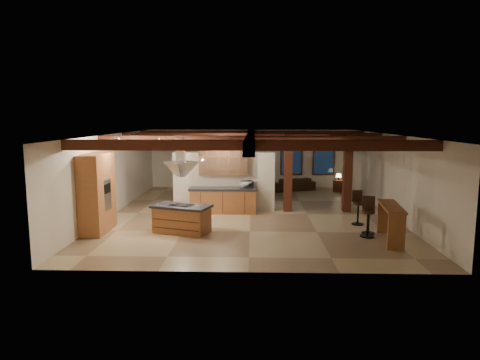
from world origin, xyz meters
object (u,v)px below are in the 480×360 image
(dining_table, at_px, (249,190))
(sofa, at_px, (293,184))
(bar_counter, at_px, (391,217))
(kitchen_island, at_px, (182,218))

(dining_table, bearing_deg, sofa, 63.03)
(sofa, bearing_deg, dining_table, 26.40)
(dining_table, height_order, bar_counter, bar_counter)
(dining_table, relative_size, sofa, 0.95)
(kitchen_island, distance_m, dining_table, 5.98)
(kitchen_island, distance_m, sofa, 8.82)
(dining_table, xyz_separation_m, sofa, (2.09, 2.18, -0.04))
(kitchen_island, bearing_deg, bar_counter, -6.92)
(kitchen_island, height_order, dining_table, kitchen_island)
(kitchen_island, distance_m, bar_counter, 6.13)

